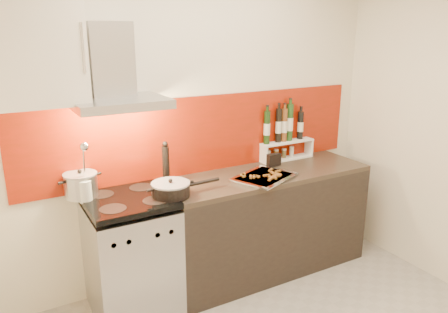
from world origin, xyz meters
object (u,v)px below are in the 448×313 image
range_stove (132,257)px  pepper_mill (166,164)px  stock_pot (81,185)px  saute_pan (172,189)px  baking_tray (264,177)px  counter (266,221)px

range_stove → pepper_mill: (0.35, 0.14, 0.63)m
range_stove → stock_pot: bearing=146.2°
saute_pan → pepper_mill: pepper_mill is taller
pepper_mill → baking_tray: bearing=-19.3°
counter → saute_pan: saute_pan is taller
baking_tray → range_stove: bearing=173.8°
stock_pot → pepper_mill: size_ratio=0.68×
range_stove → saute_pan: size_ratio=1.68×
counter → stock_pot: (-1.48, 0.18, 0.55)m
saute_pan → baking_tray: saute_pan is taller
baking_tray → pepper_mill: bearing=160.7°
counter → baking_tray: bearing=-132.7°
stock_pot → baking_tray: stock_pot is taller
stock_pot → baking_tray: 1.40m
counter → saute_pan: bearing=-172.6°
range_stove → pepper_mill: bearing=21.8°
counter → baking_tray: baking_tray is taller
saute_pan → pepper_mill: 0.28m
stock_pot → saute_pan: bearing=-27.9°
counter → pepper_mill: (-0.85, 0.14, 0.62)m
pepper_mill → baking_tray: 0.79m
saute_pan → range_stove: bearing=158.5°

